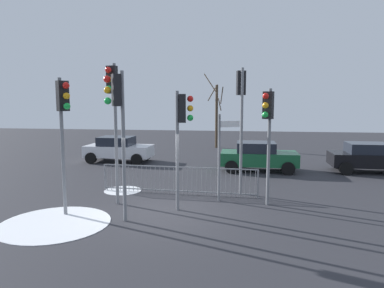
{
  "coord_description": "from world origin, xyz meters",
  "views": [
    {
      "loc": [
        2.28,
        -10.78,
        3.58
      ],
      "look_at": [
        0.43,
        2.79,
        1.85
      ],
      "focal_mm": 32.69,
      "sensor_mm": 36.0,
      "label": 1
    }
  ],
  "objects_px": {
    "traffic_light_foreground_left": "(118,112)",
    "traffic_light_rear_left": "(241,103)",
    "traffic_light_rear_right": "(268,121)",
    "traffic_light_foreground_right": "(63,116)",
    "traffic_light_mid_left": "(182,124)",
    "car_green_far": "(258,156)",
    "direction_sign_post": "(221,153)",
    "traffic_light_mid_right": "(113,102)",
    "car_black_mid": "(369,157)",
    "bare_tree_left": "(216,113)",
    "car_white_trailing": "(118,149)"
  },
  "relations": [
    {
      "from": "traffic_light_rear_right",
      "to": "traffic_light_foreground_left",
      "type": "relative_size",
      "value": 0.9
    },
    {
      "from": "traffic_light_mid_left",
      "to": "traffic_light_rear_left",
      "type": "height_order",
      "value": "traffic_light_rear_left"
    },
    {
      "from": "direction_sign_post",
      "to": "car_white_trailing",
      "type": "distance_m",
      "value": 9.6
    },
    {
      "from": "traffic_light_mid_left",
      "to": "bare_tree_left",
      "type": "distance_m",
      "value": 15.21
    },
    {
      "from": "traffic_light_mid_right",
      "to": "bare_tree_left",
      "type": "relative_size",
      "value": 0.87
    },
    {
      "from": "traffic_light_foreground_left",
      "to": "traffic_light_rear_left",
      "type": "distance_m",
      "value": 5.11
    },
    {
      "from": "traffic_light_mid_right",
      "to": "car_black_mid",
      "type": "bearing_deg",
      "value": -140.0
    },
    {
      "from": "car_green_far",
      "to": "bare_tree_left",
      "type": "relative_size",
      "value": 0.69
    },
    {
      "from": "direction_sign_post",
      "to": "car_black_mid",
      "type": "height_order",
      "value": "direction_sign_post"
    },
    {
      "from": "bare_tree_left",
      "to": "traffic_light_foreground_left",
      "type": "bearing_deg",
      "value": -95.93
    },
    {
      "from": "traffic_light_mid_left",
      "to": "car_black_mid",
      "type": "xyz_separation_m",
      "value": [
        8.24,
        7.17,
        -2.07
      ]
    },
    {
      "from": "traffic_light_rear_right",
      "to": "traffic_light_foreground_right",
      "type": "bearing_deg",
      "value": 41.42
    },
    {
      "from": "traffic_light_mid_left",
      "to": "car_green_far",
      "type": "bearing_deg",
      "value": 148.4
    },
    {
      "from": "traffic_light_mid_left",
      "to": "traffic_light_foreground_right",
      "type": "bearing_deg",
      "value": -82.53
    },
    {
      "from": "direction_sign_post",
      "to": "car_white_trailing",
      "type": "bearing_deg",
      "value": 110.53
    },
    {
      "from": "car_white_trailing",
      "to": "car_black_mid",
      "type": "bearing_deg",
      "value": -3.16
    },
    {
      "from": "traffic_light_foreground_left",
      "to": "car_white_trailing",
      "type": "xyz_separation_m",
      "value": [
        -3.51,
        9.73,
        -2.46
      ]
    },
    {
      "from": "traffic_light_mid_right",
      "to": "traffic_light_foreground_left",
      "type": "height_order",
      "value": "traffic_light_mid_right"
    },
    {
      "from": "traffic_light_foreground_left",
      "to": "traffic_light_mid_right",
      "type": "bearing_deg",
      "value": -7.86
    },
    {
      "from": "traffic_light_rear_right",
      "to": "direction_sign_post",
      "type": "xyz_separation_m",
      "value": [
        -1.57,
        0.4,
        -1.17
      ]
    },
    {
      "from": "traffic_light_rear_right",
      "to": "car_white_trailing",
      "type": "distance_m",
      "value": 11.13
    },
    {
      "from": "traffic_light_mid_left",
      "to": "direction_sign_post",
      "type": "xyz_separation_m",
      "value": [
        1.18,
        1.21,
        -1.1
      ]
    },
    {
      "from": "direction_sign_post",
      "to": "traffic_light_mid_left",
      "type": "bearing_deg",
      "value": -155.16
    },
    {
      "from": "direction_sign_post",
      "to": "car_white_trailing",
      "type": "height_order",
      "value": "direction_sign_post"
    },
    {
      "from": "traffic_light_mid_right",
      "to": "direction_sign_post",
      "type": "bearing_deg",
      "value": -157.65
    },
    {
      "from": "bare_tree_left",
      "to": "car_black_mid",
      "type": "bearing_deg",
      "value": -44.64
    },
    {
      "from": "traffic_light_mid_left",
      "to": "car_black_mid",
      "type": "distance_m",
      "value": 11.11
    },
    {
      "from": "traffic_light_rear_right",
      "to": "traffic_light_mid_left",
      "type": "height_order",
      "value": "traffic_light_rear_right"
    },
    {
      "from": "car_white_trailing",
      "to": "traffic_light_foreground_left",
      "type": "bearing_deg",
      "value": -68.21
    },
    {
      "from": "traffic_light_mid_left",
      "to": "traffic_light_rear_left",
      "type": "xyz_separation_m",
      "value": [
        1.85,
        2.37,
        0.65
      ]
    },
    {
      "from": "traffic_light_foreground_left",
      "to": "car_black_mid",
      "type": "height_order",
      "value": "traffic_light_foreground_left"
    },
    {
      "from": "traffic_light_rear_right",
      "to": "traffic_light_mid_left",
      "type": "bearing_deg",
      "value": 41.2
    },
    {
      "from": "traffic_light_foreground_right",
      "to": "traffic_light_rear_left",
      "type": "height_order",
      "value": "traffic_light_rear_left"
    },
    {
      "from": "traffic_light_foreground_right",
      "to": "traffic_light_rear_right",
      "type": "distance_m",
      "value": 6.47
    },
    {
      "from": "traffic_light_foreground_left",
      "to": "bare_tree_left",
      "type": "bearing_deg",
      "value": -38.17
    },
    {
      "from": "car_white_trailing",
      "to": "car_black_mid",
      "type": "xyz_separation_m",
      "value": [
        13.37,
        -1.2,
        0.0
      ]
    },
    {
      "from": "car_white_trailing",
      "to": "traffic_light_foreground_right",
      "type": "bearing_deg",
      "value": -77.86
    },
    {
      "from": "traffic_light_mid_left",
      "to": "traffic_light_rear_left",
      "type": "distance_m",
      "value": 3.08
    },
    {
      "from": "traffic_light_mid_right",
      "to": "traffic_light_rear_left",
      "type": "bearing_deg",
      "value": -146.16
    },
    {
      "from": "traffic_light_mid_right",
      "to": "car_green_far",
      "type": "bearing_deg",
      "value": -121.16
    },
    {
      "from": "car_black_mid",
      "to": "traffic_light_rear_left",
      "type": "bearing_deg",
      "value": -142.16
    },
    {
      "from": "traffic_light_foreground_left",
      "to": "traffic_light_rear_left",
      "type": "xyz_separation_m",
      "value": [
        3.48,
        3.73,
        0.26
      ]
    },
    {
      "from": "traffic_light_mid_left",
      "to": "direction_sign_post",
      "type": "bearing_deg",
      "value": 126.32
    },
    {
      "from": "traffic_light_foreground_right",
      "to": "traffic_light_mid_right",
      "type": "height_order",
      "value": "traffic_light_mid_right"
    },
    {
      "from": "traffic_light_rear_right",
      "to": "traffic_light_rear_left",
      "type": "xyz_separation_m",
      "value": [
        -0.89,
        1.56,
        0.58
      ]
    },
    {
      "from": "traffic_light_rear_left",
      "to": "traffic_light_mid_right",
      "type": "bearing_deg",
      "value": -168.52
    },
    {
      "from": "car_black_mid",
      "to": "bare_tree_left",
      "type": "xyz_separation_m",
      "value": [
        -8.14,
        8.04,
        1.82
      ]
    },
    {
      "from": "traffic_light_mid_left",
      "to": "traffic_light_foreground_left",
      "type": "height_order",
      "value": "traffic_light_foreground_left"
    },
    {
      "from": "traffic_light_foreground_left",
      "to": "car_black_mid",
      "type": "xyz_separation_m",
      "value": [
        9.87,
        8.53,
        -2.46
      ]
    },
    {
      "from": "traffic_light_rear_right",
      "to": "traffic_light_rear_left",
      "type": "relative_size",
      "value": 0.83
    }
  ]
}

